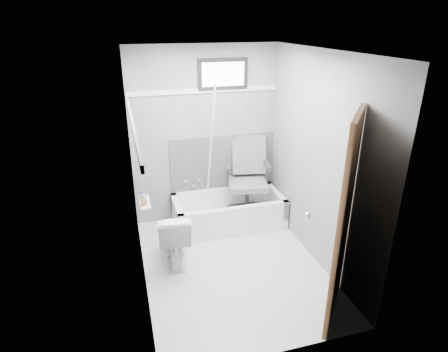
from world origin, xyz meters
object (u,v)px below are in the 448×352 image
object	(u,v)px
soap_bottle_a	(144,200)
soap_bottle_b	(143,195)
office_chair	(247,178)
door	(390,236)
bathtub	(229,211)
toilet	(174,236)

from	to	relation	value
soap_bottle_a	soap_bottle_b	xyz separation A→B (m)	(0.00, 0.14, -0.01)
office_chair	soap_bottle_b	world-z (taller)	office_chair
door	office_chair	bearing A→B (deg)	101.82
bathtub	office_chair	distance (m)	0.53
office_chair	toilet	bearing A→B (deg)	-138.50
soap_bottle_a	toilet	bearing A→B (deg)	39.28
office_chair	soap_bottle_a	size ratio (longest dim) A/B	9.46
toilet	soap_bottle_a	size ratio (longest dim) A/B	5.97
toilet	soap_bottle_b	distance (m)	0.72
soap_bottle_a	soap_bottle_b	size ratio (longest dim) A/B	1.13
office_chair	soap_bottle_b	xyz separation A→B (m)	(-1.45, -0.80, 0.31)
bathtub	toilet	bearing A→B (deg)	-143.29
bathtub	door	bearing A→B (deg)	-71.25
door	soap_bottle_a	distance (m)	2.33
toilet	soap_bottle_a	bearing A→B (deg)	44.91
bathtub	office_chair	xyz separation A→B (m)	(0.28, 0.04, 0.44)
door	soap_bottle_b	xyz separation A→B (m)	(-1.92, 1.45, -0.04)
toilet	door	size ratio (longest dim) A/B	0.34
toilet	door	bearing A→B (deg)	141.07
office_chair	toilet	xyz separation A→B (m)	(-1.13, -0.68, -0.32)
soap_bottle_a	soap_bottle_b	bearing A→B (deg)	90.00
toilet	soap_bottle_b	xyz separation A→B (m)	(-0.32, -0.12, 0.63)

